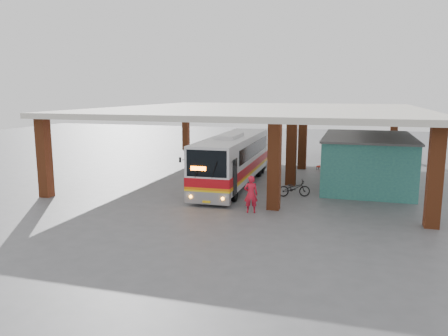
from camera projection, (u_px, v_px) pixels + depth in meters
name	position (u px, v px, depth m)	size (l,w,h in m)	color
ground	(231.00, 192.00, 25.29)	(90.00, 90.00, 0.00)	#515154
brick_columns	(272.00, 145.00, 29.24)	(20.10, 21.60, 4.35)	brown
canopy_roof	(263.00, 110.00, 30.51)	(21.00, 23.00, 0.30)	beige
shop_building	(367.00, 161.00, 26.69)	(5.20, 8.20, 3.11)	#296466
coach_bus	(233.00, 159.00, 26.80)	(2.65, 11.29, 3.27)	silver
motorcycle	(294.00, 188.00, 24.12)	(0.62, 1.78, 0.94)	black
pedestrian	(251.00, 194.00, 20.84)	(0.66, 0.43, 1.81)	red
red_chair	(322.00, 165.00, 32.29)	(0.57, 0.57, 0.89)	red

